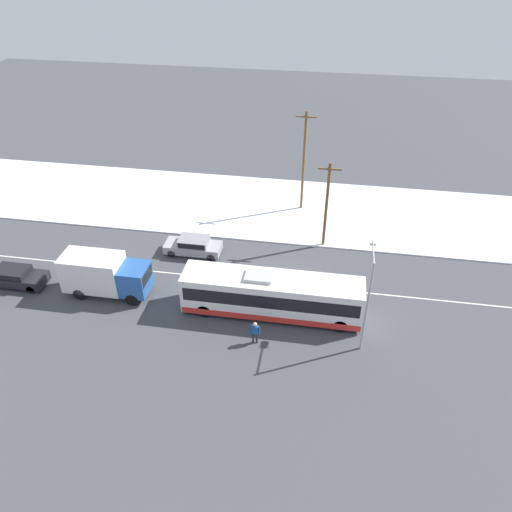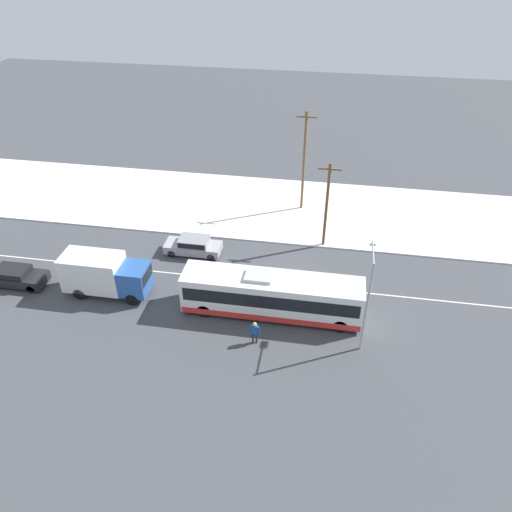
% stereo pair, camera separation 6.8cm
% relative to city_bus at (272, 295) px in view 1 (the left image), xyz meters
% --- Properties ---
extents(ground_plane, '(120.00, 120.00, 0.00)m').
position_rel_city_bus_xyz_m(ground_plane, '(1.05, 3.26, -1.55)').
color(ground_plane, '#424449').
extents(snow_lot, '(80.00, 11.82, 0.12)m').
position_rel_city_bus_xyz_m(snow_lot, '(1.05, 14.63, -1.49)').
color(snow_lot, white).
rests_on(snow_lot, ground_plane).
extents(lane_marking_center, '(60.00, 0.12, 0.00)m').
position_rel_city_bus_xyz_m(lane_marking_center, '(1.05, 3.26, -1.55)').
color(lane_marking_center, silver).
rests_on(lane_marking_center, ground_plane).
extents(city_bus, '(12.22, 2.57, 3.18)m').
position_rel_city_bus_xyz_m(city_bus, '(0.00, 0.00, 0.00)').
color(city_bus, white).
rests_on(city_bus, ground_plane).
extents(box_truck, '(6.16, 2.30, 3.10)m').
position_rel_city_bus_xyz_m(box_truck, '(-12.13, 0.24, 0.14)').
color(box_truck, silver).
rests_on(box_truck, ground_plane).
extents(sedan_car, '(4.54, 1.80, 1.45)m').
position_rel_city_bus_xyz_m(sedan_car, '(-7.25, 6.18, -0.76)').
color(sedan_car, '#9E9EA3').
rests_on(sedan_car, ground_plane).
extents(parked_car_near_truck, '(4.66, 1.80, 1.39)m').
position_rel_city_bus_xyz_m(parked_car_near_truck, '(-19.27, 0.07, -0.79)').
color(parked_car_near_truck, black).
rests_on(parked_car_near_truck, ground_plane).
extents(pedestrian_at_stop, '(0.62, 0.27, 1.71)m').
position_rel_city_bus_xyz_m(pedestrian_at_stop, '(-0.66, -3.07, -0.51)').
color(pedestrian_at_stop, '#23232D').
rests_on(pedestrian_at_stop, ground_plane).
extents(streetlamp, '(0.36, 2.87, 6.73)m').
position_rel_city_bus_xyz_m(streetlamp, '(6.06, -1.88, 2.79)').
color(streetlamp, '#9EA3A8').
rests_on(streetlamp, ground_plane).
extents(utility_pole_roadside, '(1.80, 0.24, 7.41)m').
position_rel_city_bus_xyz_m(utility_pole_roadside, '(3.06, 9.09, 2.33)').
color(utility_pole_roadside, brown).
rests_on(utility_pole_roadside, ground_plane).
extents(utility_pole_snowlot, '(1.80, 0.24, 9.28)m').
position_rel_city_bus_xyz_m(utility_pole_snowlot, '(0.69, 14.98, 3.28)').
color(utility_pole_snowlot, brown).
rests_on(utility_pole_snowlot, ground_plane).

